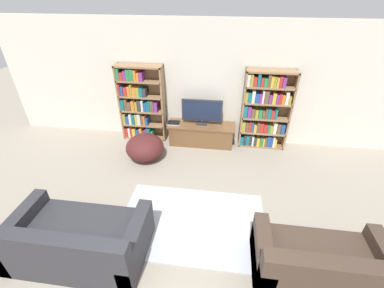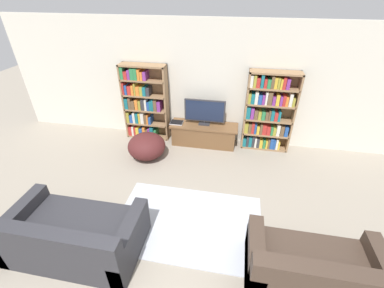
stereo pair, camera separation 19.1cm
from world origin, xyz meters
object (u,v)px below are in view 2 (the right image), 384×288
Objects in this scene: bookshelf_right at (267,113)px; couch_left_sectional at (74,236)px; laptop at (177,123)px; beanbag_ottoman at (147,146)px; tv_stand at (204,134)px; bookshelf_left at (143,103)px; couch_right_sofa at (315,274)px; television at (205,112)px.

bookshelf_right is 4.15m from couch_left_sectional.
laptop is (-1.92, -0.14, -0.34)m from bookshelf_right.
beanbag_ottoman is (0.22, 2.31, -0.01)m from couch_left_sectional.
bookshelf_right reaches higher than tv_stand.
bookshelf_left is 1.00× the size of bookshelf_right.
couch_right_sofa is (2.36, -2.99, -0.21)m from laptop.
laptop is at bearing -175.78° from bookshelf_right.
couch_right_sofa is (1.75, -3.02, 0.04)m from tv_stand.
tv_stand is 0.84× the size of couch_left_sectional.
television is (1.40, -0.09, -0.05)m from bookshelf_left.
bookshelf_left reaches higher than couch_right_sofa.
television is at bearing -176.34° from bookshelf_right.
bookshelf_right is at bearing 3.66° from television.
couch_right_sofa is (3.15, -3.14, -0.55)m from bookshelf_left.
bookshelf_left is 1.95× the size of television.
tv_stand is (-1.31, -0.12, -0.60)m from bookshelf_right.
television reaches higher than tv_stand.
tv_stand is (1.40, -0.12, -0.59)m from bookshelf_left.
couch_right_sofa is at bearing -51.73° from laptop.
couch_right_sofa is (0.44, -3.13, -0.56)m from bookshelf_right.
couch_left_sectional is (-2.62, -3.16, -0.57)m from bookshelf_right.
bookshelf_right reaches higher than couch_left_sectional.
couch_right_sofa reaches higher than tv_stand.
tv_stand is 0.66m from laptop.
bookshelf_right is 1.09× the size of couch_right_sofa.
television is (-0.00, 0.03, 0.54)m from tv_stand.
bookshelf_right is at bearing 5.08° from tv_stand.
tv_stand is 3.49m from couch_right_sofa.
tv_stand is at bearing -4.84° from bookshelf_left.
couch_left_sectional is 2.32m from beanbag_ottoman.
laptop is (0.79, -0.14, -0.34)m from bookshelf_left.
couch_right_sofa is 2.01× the size of beanbag_ottoman.
bookshelf_right is 2.20× the size of beanbag_ottoman.
tv_stand is at bearing -174.92° from bookshelf_right.
couch_left_sectional is at bearing -88.34° from bookshelf_left.
bookshelf_left is at bearing 169.61° from laptop.
bookshelf_right is at bearing 97.99° from couch_right_sofa.
couch_right_sofa is (1.75, -3.05, -0.50)m from television.
laptop is at bearing 56.11° from beanbag_ottoman.
bookshelf_left is at bearing 135.12° from couch_right_sofa.
bookshelf_left reaches higher than couch_left_sectional.
tv_stand is 5.17× the size of laptop.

